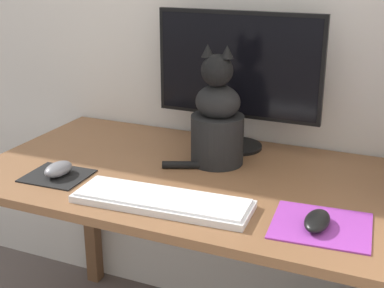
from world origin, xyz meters
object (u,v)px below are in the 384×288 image
Objects in this scene: computer_mouse_left at (58,169)px; cat at (217,121)px; monitor at (238,73)px; keyboard at (162,201)px; computer_mouse_right at (317,221)px.

cat is (0.38, 0.28, 0.11)m from computer_mouse_left.
computer_mouse_left is 0.48m from cat.
cat is (-0.01, -0.15, -0.11)m from monitor.
monitor is 0.62m from computer_mouse_left.
cat is at bearing 82.53° from keyboard.
computer_mouse_right is 0.48m from cat.
keyboard is at bearing -175.12° from computer_mouse_right.
cat is at bearing -93.86° from monitor.
keyboard is 4.13× the size of computer_mouse_right.
keyboard is 0.35m from cat.
computer_mouse_right is at bearing -51.62° from monitor.
monitor is 1.15× the size of keyboard.
monitor is at bearing 82.60° from keyboard.
computer_mouse_left is at bearing 169.20° from keyboard.
computer_mouse_right is at bearing -40.79° from cat.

